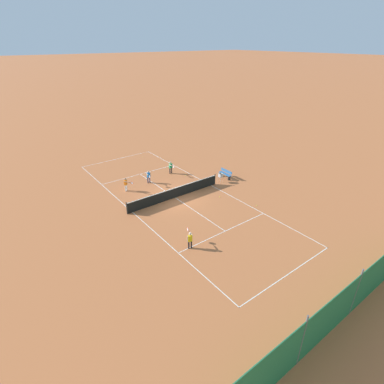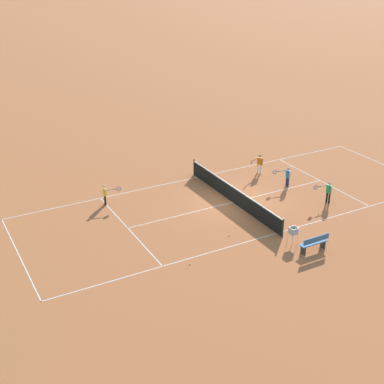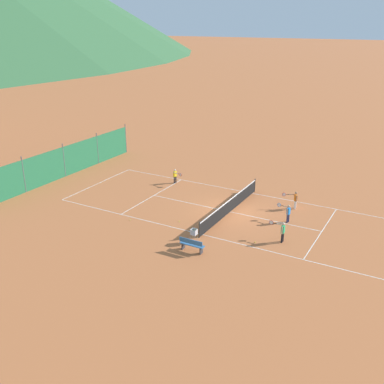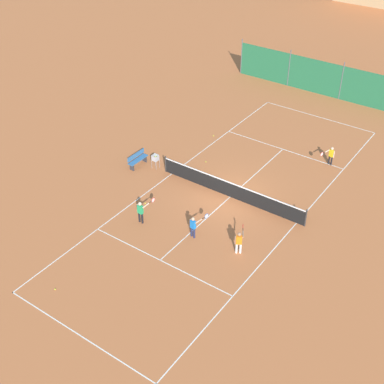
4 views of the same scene
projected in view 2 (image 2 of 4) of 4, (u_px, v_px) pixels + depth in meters
The scene contains 12 objects.
ground_plane at pixel (233, 202), 30.23m from camera, with size 600.00×600.00×0.00m, color #BC6638.
court_line_markings at pixel (233, 202), 30.23m from camera, with size 8.25×23.85×0.01m.
tennis_net at pixel (233, 194), 30.02m from camera, with size 9.18×0.08×1.06m.
player_far_service at pixel (287, 175), 31.92m from camera, with size 0.55×1.00×1.24m.
player_near_service at pixel (328, 191), 29.84m from camera, with size 0.45×1.06×1.30m.
player_far_baseline at pixel (106, 193), 29.67m from camera, with size 0.58×0.96×1.20m.
player_near_baseline at pixel (259, 163), 33.77m from camera, with size 0.53×1.06×1.27m.
tennis_ball_service_box at pixel (229, 235), 26.70m from camera, with size 0.07×0.07×0.07m, color #CCE033.
tennis_ball_by_net_left at pixel (190, 264), 24.28m from camera, with size 0.07×0.07×0.07m, color #CCE033.
tennis_ball_by_net_right at pixel (319, 214), 28.85m from camera, with size 0.07×0.07×0.07m, color #CCE033.
ball_hopper at pixel (293, 232), 25.75m from camera, with size 0.36×0.36×0.89m.
courtside_bench at pixel (314, 243), 25.19m from camera, with size 0.36×1.50×0.84m.
Camera 2 is at (-22.77, 15.09, 13.17)m, focal length 50.00 mm.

